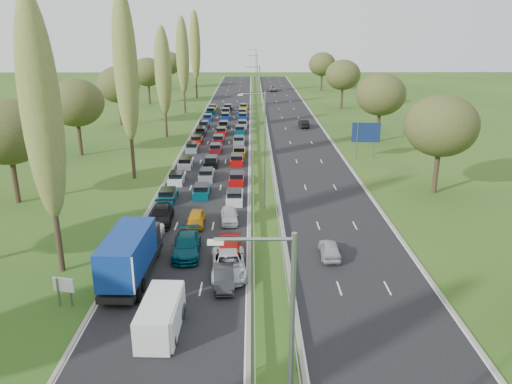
{
  "coord_description": "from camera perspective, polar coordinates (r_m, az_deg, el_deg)",
  "views": [
    {
      "loc": [
        3.22,
        -5.93,
        17.91
      ],
      "look_at": [
        3.63,
        43.77,
        1.5
      ],
      "focal_mm": 35.0,
      "sensor_mm": 36.0,
      "label": 1
    }
  ],
  "objects": [
    {
      "name": "ground",
      "position": [
        87.79,
        0.37,
        6.5
      ],
      "size": [
        260.0,
        260.0,
        0.0
      ],
      "primitive_type": "plane",
      "color": "#214A17",
      "rests_on": "ground"
    },
    {
      "name": "lamp_columns",
      "position": [
        84.78,
        0.4,
        10.2
      ],
      "size": [
        0.18,
        140.18,
        12.0
      ],
      "color": "gray",
      "rests_on": "ground"
    },
    {
      "name": "far_carriageway",
      "position": [
        90.58,
        4.65,
        6.81
      ],
      "size": [
        10.5,
        215.0,
        0.04
      ],
      "primitive_type": "cube",
      "color": "black",
      "rests_on": "ground"
    },
    {
      "name": "direction_sign",
      "position": [
        72.78,
        12.46,
        6.48
      ],
      "size": [
        4.0,
        0.3,
        5.2
      ],
      "color": "gray",
      "rests_on": "ground"
    },
    {
      "name": "central_reservation",
      "position": [
        90.13,
        0.35,
        7.17
      ],
      "size": [
        2.36,
        215.0,
        0.32
      ],
      "color": "gray",
      "rests_on": "ground"
    },
    {
      "name": "white_van_rear",
      "position": [
        32.22,
        -10.8,
        -13.53
      ],
      "size": [
        2.1,
        5.36,
        2.16
      ],
      "rotation": [
        0.0,
        0.0,
        -0.04
      ],
      "color": "silver",
      "rests_on": "near_carriageway"
    },
    {
      "name": "near_car_9",
      "position": [
        36.78,
        -3.71,
        -9.67
      ],
      "size": [
        1.74,
        4.23,
        1.36
      ],
      "primitive_type": "imported",
      "rotation": [
        0.0,
        0.0,
        0.07
      ],
      "color": "black",
      "rests_on": "near_carriageway"
    },
    {
      "name": "near_carriageway",
      "position": [
        90.39,
        -3.97,
        6.8
      ],
      "size": [
        10.5,
        215.0,
        0.04
      ],
      "primitive_type": "cube",
      "color": "black",
      "rests_on": "ground"
    },
    {
      "name": "near_car_3",
      "position": [
        48.83,
        -10.8,
        -2.6
      ],
      "size": [
        2.39,
        5.37,
        1.53
      ],
      "primitive_type": "imported",
      "rotation": [
        0.0,
        0.0,
        0.05
      ],
      "color": "black",
      "rests_on": "near_carriageway"
    },
    {
      "name": "near_car_12",
      "position": [
        48.18,
        -3.06,
        -2.69
      ],
      "size": [
        1.87,
        4.06,
        1.35
      ],
      "primitive_type": "imported",
      "rotation": [
        0.0,
        0.0,
        0.07
      ],
      "color": "white",
      "rests_on": "near_carriageway"
    },
    {
      "name": "near_car_8",
      "position": [
        47.7,
        -6.86,
        -3.02
      ],
      "size": [
        1.65,
        3.98,
        1.35
      ],
      "primitive_type": "imported",
      "rotation": [
        0.0,
        0.0,
        0.01
      ],
      "color": "#C9880D",
      "rests_on": "near_carriageway"
    },
    {
      "name": "far_car_0",
      "position": [
        41.51,
        8.42,
        -6.46
      ],
      "size": [
        1.67,
        3.95,
        1.33
      ],
      "primitive_type": "imported",
      "rotation": [
        0.0,
        0.0,
        3.12
      ],
      "color": "#9FA5A9",
      "rests_on": "far_carriageway"
    },
    {
      "name": "near_car_2",
      "position": [
        44.78,
        -12.1,
        -4.81
      ],
      "size": [
        2.27,
        4.72,
        1.3
      ],
      "primitive_type": "imported",
      "rotation": [
        0.0,
        0.0,
        0.03
      ],
      "color": "white",
      "rests_on": "near_carriageway"
    },
    {
      "name": "traffic_queue_fill",
      "position": [
        85.22,
        -4.18,
        6.39
      ],
      "size": [
        9.13,
        68.03,
        0.8
      ],
      "color": "#053F4C",
      "rests_on": "ground"
    },
    {
      "name": "blue_lorry",
      "position": [
        38.17,
        -14.1,
        -6.87
      ],
      "size": [
        2.61,
        9.39,
        3.97
      ],
      "rotation": [
        0.0,
        0.0,
        -0.04
      ],
      "color": "black",
      "rests_on": "near_carriageway"
    },
    {
      "name": "near_car_11",
      "position": [
        39.94,
        -3.06,
        -7.12
      ],
      "size": [
        2.32,
        5.44,
        1.57
      ],
      "primitive_type": "imported",
      "rotation": [
        0.0,
        0.0,
        0.02
      ],
      "color": "#B7110B",
      "rests_on": "near_carriageway"
    },
    {
      "name": "info_sign",
      "position": [
        36.3,
        -21.11,
        -10.18
      ],
      "size": [
        1.48,
        0.43,
        2.1
      ],
      "color": "gray",
      "rests_on": "ground"
    },
    {
      "name": "near_car_10",
      "position": [
        38.44,
        -3.15,
        -8.18
      ],
      "size": [
        3.0,
        5.83,
        1.57
      ],
      "primitive_type": "imported",
      "rotation": [
        0.0,
        0.0,
        0.07
      ],
      "color": "silver",
      "rests_on": "near_carriageway"
    },
    {
      "name": "woodland_right",
      "position": [
        76.2,
        15.59,
        9.9
      ],
      "size": [
        8.0,
        153.0,
        11.1
      ],
      "color": "#2D2116",
      "rests_on": "ground"
    },
    {
      "name": "near_car_7",
      "position": [
        41.8,
        -7.93,
        -6.05
      ],
      "size": [
        2.51,
        5.59,
        1.59
      ],
      "primitive_type": "imported",
      "rotation": [
        0.0,
        0.0,
        0.05
      ],
      "color": "#05404E",
      "rests_on": "near_carriageway"
    },
    {
      "name": "white_van_front",
      "position": [
        32.34,
        -10.46,
        -13.51
      ],
      "size": [
        1.99,
        5.06,
        2.04
      ],
      "rotation": [
        0.0,
        0.0,
        -0.02
      ],
      "color": "white",
      "rests_on": "near_carriageway"
    },
    {
      "name": "far_car_2",
      "position": [
        151.17,
        1.91,
        11.75
      ],
      "size": [
        2.59,
        5.45,
        1.5
      ],
      "primitive_type": "imported",
      "rotation": [
        0.0,
        0.0,
        3.16
      ],
      "color": "slate",
      "rests_on": "far_carriageway"
    },
    {
      "name": "near_car_6",
      "position": [
        32.17,
        -10.76,
        -14.47
      ],
      "size": [
        2.58,
        4.94,
        1.33
      ],
      "primitive_type": "imported",
      "rotation": [
        0.0,
        0.0,
        -0.08
      ],
      "color": "slate",
      "rests_on": "near_carriageway"
    },
    {
      "name": "poplar_row",
      "position": [
        75.75,
        -12.03,
        13.71
      ],
      "size": [
        2.8,
        127.8,
        22.44
      ],
      "color": "#2D2116",
      "rests_on": "ground"
    },
    {
      "name": "far_car_1",
      "position": [
        95.18,
        5.48,
        7.81
      ],
      "size": [
        1.76,
        4.54,
        1.48
      ],
      "primitive_type": "imported",
      "rotation": [
        0.0,
        0.0,
        3.19
      ],
      "color": "black",
      "rests_on": "far_carriageway"
    },
    {
      "name": "woodland_left",
      "position": [
        73.76,
        -20.74,
        9.14
      ],
      "size": [
        8.0,
        166.0,
        11.1
      ],
      "color": "#2D2116",
      "rests_on": "ground"
    }
  ]
}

